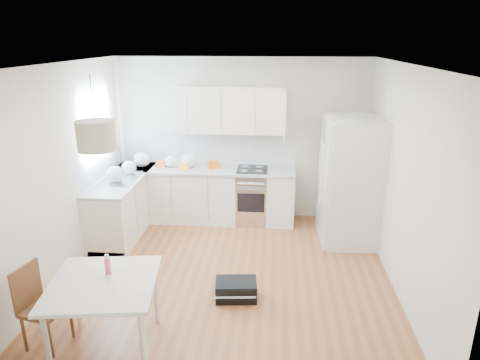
% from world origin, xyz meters
% --- Properties ---
extents(floor, '(4.20, 4.20, 0.00)m').
position_xyz_m(floor, '(0.00, 0.00, 0.00)').
color(floor, brown).
rests_on(floor, ground).
extents(ceiling, '(4.20, 4.20, 0.00)m').
position_xyz_m(ceiling, '(0.00, 0.00, 2.70)').
color(ceiling, white).
rests_on(ceiling, wall_back).
extents(wall_back, '(4.20, 0.00, 4.20)m').
position_xyz_m(wall_back, '(0.00, 2.10, 1.35)').
color(wall_back, beige).
rests_on(wall_back, floor).
extents(wall_left, '(0.00, 4.20, 4.20)m').
position_xyz_m(wall_left, '(-2.10, 0.00, 1.35)').
color(wall_left, beige).
rests_on(wall_left, floor).
extents(wall_right, '(0.00, 4.20, 4.20)m').
position_xyz_m(wall_right, '(2.10, 0.00, 1.35)').
color(wall_right, beige).
rests_on(wall_right, floor).
extents(window_glassblock, '(0.02, 1.00, 1.00)m').
position_xyz_m(window_glassblock, '(-2.09, 1.15, 1.75)').
color(window_glassblock, '#BFE0F9').
rests_on(window_glassblock, wall_left).
extents(cabinets_back, '(3.00, 0.60, 0.88)m').
position_xyz_m(cabinets_back, '(-0.60, 1.80, 0.44)').
color(cabinets_back, white).
rests_on(cabinets_back, floor).
extents(cabinets_left, '(0.60, 1.80, 0.88)m').
position_xyz_m(cabinets_left, '(-1.80, 1.20, 0.44)').
color(cabinets_left, white).
rests_on(cabinets_left, floor).
extents(counter_back, '(3.02, 0.64, 0.04)m').
position_xyz_m(counter_back, '(-0.60, 1.80, 0.90)').
color(counter_back, '#AEB1B3').
rests_on(counter_back, cabinets_back).
extents(counter_left, '(0.64, 1.82, 0.04)m').
position_xyz_m(counter_left, '(-1.80, 1.20, 0.90)').
color(counter_left, '#AEB1B3').
rests_on(counter_left, cabinets_left).
extents(backsplash_back, '(3.00, 0.01, 0.58)m').
position_xyz_m(backsplash_back, '(-0.60, 2.09, 1.21)').
color(backsplash_back, white).
rests_on(backsplash_back, wall_back).
extents(backsplash_left, '(0.01, 1.80, 0.58)m').
position_xyz_m(backsplash_left, '(-2.09, 1.20, 1.21)').
color(backsplash_left, white).
rests_on(backsplash_left, wall_left).
extents(upper_cabinets, '(1.70, 0.32, 0.75)m').
position_xyz_m(upper_cabinets, '(-0.15, 1.94, 1.88)').
color(upper_cabinets, white).
rests_on(upper_cabinets, wall_back).
extents(range_oven, '(0.50, 0.61, 0.88)m').
position_xyz_m(range_oven, '(0.20, 1.80, 0.44)').
color(range_oven, '#BABCBF').
rests_on(range_oven, floor).
extents(sink, '(0.50, 0.80, 0.16)m').
position_xyz_m(sink, '(-1.80, 1.15, 0.92)').
color(sink, '#BABCBF').
rests_on(sink, counter_left).
extents(refrigerator, '(0.94, 0.98, 1.90)m').
position_xyz_m(refrigerator, '(1.71, 1.24, 0.95)').
color(refrigerator, silver).
rests_on(refrigerator, floor).
extents(dining_table, '(1.12, 1.12, 0.78)m').
position_xyz_m(dining_table, '(-1.03, -1.50, 0.70)').
color(dining_table, beige).
rests_on(dining_table, floor).
extents(dining_chair, '(0.44, 0.44, 0.88)m').
position_xyz_m(dining_chair, '(-1.67, -1.47, 0.44)').
color(dining_chair, '#472415').
rests_on(dining_chair, floor).
extents(drink_bottle, '(0.07, 0.07, 0.21)m').
position_xyz_m(drink_bottle, '(-1.03, -1.35, 0.89)').
color(drink_bottle, '#F04272').
rests_on(drink_bottle, dining_table).
extents(gym_bag, '(0.52, 0.37, 0.23)m').
position_xyz_m(gym_bag, '(0.15, -0.49, 0.11)').
color(gym_bag, black).
rests_on(gym_bag, floor).
extents(pendant_lamp, '(0.43, 0.43, 0.26)m').
position_xyz_m(pendant_lamp, '(-0.98, -1.40, 2.18)').
color(pendant_lamp, '#C3B296').
rests_on(pendant_lamp, ceiling).
extents(grocery_bag_a, '(0.28, 0.24, 0.25)m').
position_xyz_m(grocery_bag_a, '(-1.65, 1.80, 1.05)').
color(grocery_bag_a, silver).
rests_on(grocery_bag_a, counter_back).
extents(grocery_bag_b, '(0.22, 0.18, 0.19)m').
position_xyz_m(grocery_bag_b, '(-1.17, 1.84, 1.02)').
color(grocery_bag_b, silver).
rests_on(grocery_bag_b, counter_back).
extents(grocery_bag_c, '(0.27, 0.23, 0.24)m').
position_xyz_m(grocery_bag_c, '(-0.86, 1.81, 1.04)').
color(grocery_bag_c, silver).
rests_on(grocery_bag_c, counter_back).
extents(grocery_bag_d, '(0.23, 0.20, 0.21)m').
position_xyz_m(grocery_bag_d, '(-1.74, 1.41, 1.03)').
color(grocery_bag_d, silver).
rests_on(grocery_bag_d, counter_back).
extents(grocery_bag_e, '(0.27, 0.23, 0.25)m').
position_xyz_m(grocery_bag_e, '(-1.80, 0.99, 1.04)').
color(grocery_bag_e, silver).
rests_on(grocery_bag_e, counter_left).
extents(snack_orange, '(0.21, 0.18, 0.12)m').
position_xyz_m(snack_orange, '(-0.45, 1.84, 0.98)').
color(snack_orange, orange).
rests_on(snack_orange, counter_back).
extents(snack_yellow, '(0.17, 0.13, 0.11)m').
position_xyz_m(snack_yellow, '(-0.91, 1.73, 0.97)').
color(snack_yellow, gold).
rests_on(snack_yellow, counter_back).
extents(snack_red, '(0.17, 0.11, 0.11)m').
position_xyz_m(snack_red, '(-1.33, 1.82, 0.97)').
color(snack_red, '#DD461B').
rests_on(snack_red, counter_back).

